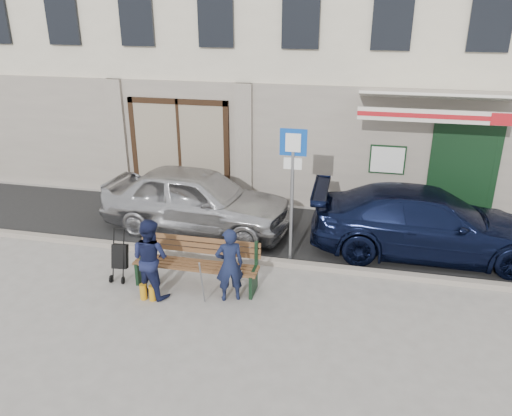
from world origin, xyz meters
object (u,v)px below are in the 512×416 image
(woman, at_px, (150,258))
(man, at_px, (229,265))
(car_silver, at_px, (197,199))
(car_navy, at_px, (427,223))
(parking_sign, at_px, (292,175))
(bench, at_px, (194,264))
(stroller, at_px, (120,257))

(woman, bearing_deg, man, -156.54)
(car_silver, xyz_separation_m, car_navy, (5.21, -0.09, -0.05))
(car_navy, distance_m, man, 4.53)
(car_navy, bearing_deg, parking_sign, 109.36)
(car_silver, xyz_separation_m, man, (1.59, -2.82, -0.06))
(car_silver, distance_m, parking_sign, 2.93)
(bench, height_order, woman, woman)
(man, bearing_deg, woman, -17.67)
(car_navy, distance_m, parking_sign, 3.21)
(parking_sign, xyz_separation_m, stroller, (-3.14, -1.40, -1.47))
(parking_sign, relative_size, woman, 1.88)
(bench, bearing_deg, parking_sign, 39.40)
(car_silver, bearing_deg, car_navy, -86.75)
(man, bearing_deg, bench, -45.50)
(car_silver, height_order, car_navy, car_silver)
(car_navy, height_order, bench, car_navy)
(car_silver, relative_size, car_navy, 0.91)
(parking_sign, height_order, woman, parking_sign)
(man, height_order, stroller, man)
(car_navy, height_order, parking_sign, parking_sign)
(parking_sign, bearing_deg, bench, -140.46)
(car_silver, distance_m, car_navy, 5.22)
(parking_sign, relative_size, bench, 1.19)
(parking_sign, height_order, stroller, parking_sign)
(car_navy, xyz_separation_m, man, (-3.62, -2.72, -0.01))
(car_silver, xyz_separation_m, parking_sign, (2.43, -1.15, 1.16))
(car_navy, relative_size, stroller, 4.81)
(car_silver, distance_m, stroller, 2.67)
(man, distance_m, stroller, 2.33)
(car_navy, bearing_deg, stroller, 111.03)
(car_navy, xyz_separation_m, woman, (-5.07, -2.88, 0.04))
(man, xyz_separation_m, woman, (-1.45, -0.16, 0.05))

